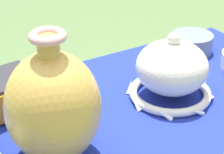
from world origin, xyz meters
TOP-DOWN VIEW (x-y plane):
  - display_table at (0.00, -0.02)m, footprint 1.13×0.56m
  - vase_tall_bulbous at (-0.22, -0.09)m, footprint 0.20×0.20m
  - vase_dome_bell at (0.14, -0.02)m, footprint 0.23×0.23m
  - mosaic_tile_box at (-0.25, 0.14)m, footprint 0.16×0.15m
  - pot_squat_slate at (0.37, 0.16)m, footprint 0.13×0.13m

SIDE VIEW (x-z plane):
  - display_table at x=0.00m, z-range 0.29..1.06m
  - pot_squat_slate at x=0.37m, z-range 0.78..0.83m
  - mosaic_tile_box at x=-0.25m, z-range 0.78..0.87m
  - vase_dome_bell at x=0.14m, z-range 0.76..0.95m
  - vase_tall_bulbous at x=-0.22m, z-range 0.76..1.05m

